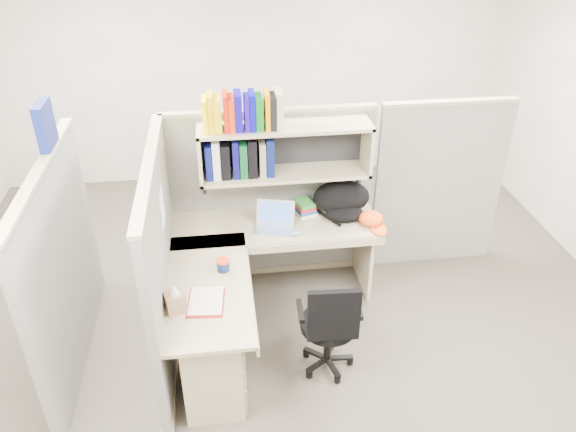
{
  "coord_description": "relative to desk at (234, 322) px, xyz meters",
  "views": [
    {
      "loc": [
        -0.42,
        -3.44,
        3.24
      ],
      "look_at": [
        0.07,
        0.25,
        0.99
      ],
      "focal_mm": 35.0,
      "sensor_mm": 36.0,
      "label": 1
    }
  ],
  "objects": [
    {
      "name": "orange_cap",
      "position": [
        1.21,
        0.74,
        0.35
      ],
      "size": [
        0.28,
        0.3,
        0.11
      ],
      "primitive_type": null,
      "rotation": [
        0.0,
        0.0,
        0.38
      ],
      "color": "#FA5315",
      "rests_on": "desk"
    },
    {
      "name": "ground",
      "position": [
        0.41,
        0.29,
        -0.44
      ],
      "size": [
        6.0,
        6.0,
        0.0
      ],
      "primitive_type": "plane",
      "color": "#38322B",
      "rests_on": "ground"
    },
    {
      "name": "tissue_box",
      "position": [
        -0.38,
        -0.15,
        0.39
      ],
      "size": [
        0.16,
        0.16,
        0.21
      ],
      "primitive_type": null,
      "rotation": [
        0.0,
        0.0,
        0.31
      ],
      "color": "#A47B5C",
      "rests_on": "desk"
    },
    {
      "name": "loose_paper",
      "position": [
        -0.18,
        -0.09,
        0.29
      ],
      "size": [
        0.25,
        0.32,
        0.0
      ],
      "primitive_type": null,
      "rotation": [
        0.0,
        0.0,
        -0.09
      ],
      "color": "white",
      "rests_on": "desk"
    },
    {
      "name": "desk",
      "position": [
        0.0,
        0.0,
        0.0
      ],
      "size": [
        1.74,
        1.75,
        0.73
      ],
      "color": "tan",
      "rests_on": "ground"
    },
    {
      "name": "cubicle",
      "position": [
        0.04,
        0.74,
        0.47
      ],
      "size": [
        3.79,
        1.84,
        1.95
      ],
      "color": "#61605C",
      "rests_on": "ground"
    },
    {
      "name": "paper_cup",
      "position": [
        0.43,
        1.01,
        0.34
      ],
      "size": [
        0.08,
        0.08,
        0.1
      ],
      "primitive_type": "cylinder",
      "rotation": [
        0.0,
        0.0,
        -0.16
      ],
      "color": "silver",
      "rests_on": "desk"
    },
    {
      "name": "task_chair",
      "position": [
        0.69,
        -0.14,
        -0.13
      ],
      "size": [
        0.47,
        0.43,
        0.89
      ],
      "color": "black",
      "rests_on": "ground"
    },
    {
      "name": "room_shell",
      "position": [
        0.41,
        0.29,
        1.18
      ],
      "size": [
        6.0,
        6.0,
        6.0
      ],
      "color": "#A7A197",
      "rests_on": "ground"
    },
    {
      "name": "mouse",
      "position": [
        0.55,
        0.66,
        0.31
      ],
      "size": [
        0.1,
        0.07,
        0.04
      ],
      "primitive_type": "ellipsoid",
      "rotation": [
        0.0,
        0.0,
        0.07
      ],
      "color": "#7D91B2",
      "rests_on": "desk"
    },
    {
      "name": "book_stack",
      "position": [
        0.68,
        1.01,
        0.34
      ],
      "size": [
        0.22,
        0.26,
        0.11
      ],
      "primitive_type": null,
      "rotation": [
        0.0,
        0.0,
        0.29
      ],
      "color": "gray",
      "rests_on": "desk"
    },
    {
      "name": "laptop",
      "position": [
        0.38,
        0.75,
        0.41
      ],
      "size": [
        0.39,
        0.39,
        0.23
      ],
      "primitive_type": null,
      "rotation": [
        0.0,
        0.0,
        -0.26
      ],
      "color": "silver",
      "rests_on": "desk"
    },
    {
      "name": "backpack",
      "position": [
        1.0,
        0.91,
        0.44
      ],
      "size": [
        0.56,
        0.48,
        0.29
      ],
      "primitive_type": null,
      "rotation": [
        0.0,
        0.0,
        0.22
      ],
      "color": "black",
      "rests_on": "desk"
    },
    {
      "name": "snack_canister",
      "position": [
        -0.05,
        0.25,
        0.34
      ],
      "size": [
        0.1,
        0.1,
        0.09
      ],
      "color": "navy",
      "rests_on": "desk"
    }
  ]
}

